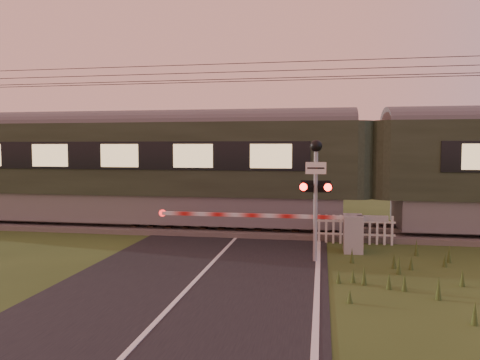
% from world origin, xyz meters
% --- Properties ---
extents(ground, '(160.00, 160.00, 0.00)m').
position_xyz_m(ground, '(0.00, 0.00, 0.00)').
color(ground, '#2C3F18').
rests_on(ground, ground).
extents(road, '(6.00, 140.00, 0.03)m').
position_xyz_m(road, '(0.02, -0.23, 0.01)').
color(road, black).
rests_on(road, ground).
extents(track_bed, '(140.00, 3.40, 0.39)m').
position_xyz_m(track_bed, '(0.00, 6.50, 0.07)').
color(track_bed, '#47423D').
rests_on(track_bed, ground).
extents(overhead_wires, '(120.00, 0.62, 0.62)m').
position_xyz_m(overhead_wires, '(0.00, 6.50, 5.72)').
color(overhead_wires, black).
rests_on(overhead_wires, ground).
extents(train, '(44.19, 3.05, 4.12)m').
position_xyz_m(train, '(4.46, 6.50, 2.34)').
color(train, slate).
rests_on(train, ground).
extents(boom_gate, '(6.93, 0.83, 1.11)m').
position_xyz_m(boom_gate, '(3.41, 3.49, 0.61)').
color(boom_gate, gray).
rests_on(boom_gate, ground).
extents(crossing_signal, '(0.83, 0.35, 3.26)m').
position_xyz_m(crossing_signal, '(2.67, 2.07, 2.24)').
color(crossing_signal, gray).
rests_on(crossing_signal, ground).
extents(picket_fence, '(2.47, 0.08, 0.92)m').
position_xyz_m(picket_fence, '(3.88, 4.60, 0.47)').
color(picket_fence, silver).
rests_on(picket_fence, ground).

